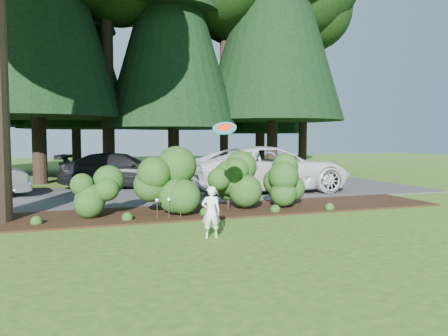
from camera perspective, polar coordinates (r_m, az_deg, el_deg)
name	(u,v)px	position (r m, az deg, el deg)	size (l,w,h in m)	color
ground	(208,240)	(8.95, -2.11, -9.41)	(80.00, 80.00, 0.00)	#305117
mulch_bed	(174,213)	(12.03, -6.61, -5.84)	(16.00, 2.50, 0.05)	black
driveway	(149,194)	(16.16, -9.83, -3.38)	(22.00, 6.00, 0.03)	#38383A
shrub_row	(202,184)	(12.00, -2.93, -2.06)	(6.53, 1.60, 1.61)	#1E4515
lily_cluster	(169,200)	(11.07, -7.21, -4.23)	(0.69, 0.09, 0.57)	#1E4515
tree_wall	(125,1)	(25.95, -12.82, 20.54)	(25.66, 12.15, 17.09)	black
car_white_suv	(270,169)	(16.66, 6.07, -0.11)	(2.85, 6.17, 1.71)	silver
car_dark_suv	(121,170)	(18.27, -13.29, -0.31)	(1.98, 4.87, 1.41)	black
child	(211,212)	(9.03, -1.70, -5.78)	(0.39, 0.26, 1.08)	white
frisbee	(225,128)	(9.21, 0.08, 5.26)	(0.55, 0.46, 0.37)	teal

